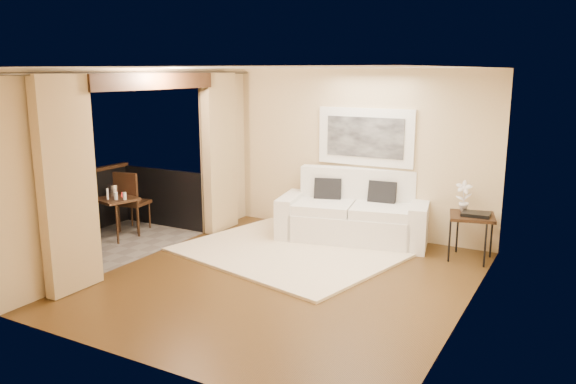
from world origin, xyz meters
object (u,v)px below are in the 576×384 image
Objects in this scene: sofa at (354,216)px; bistro_table at (116,203)px; balcony_chair_far at (130,197)px; orchid at (464,196)px; balcony_chair_near at (52,218)px; side_table at (472,219)px; ice_bucket at (113,191)px.

bistro_table is at bearing -164.14° from sofa.
balcony_chair_far is (-0.09, 0.39, 0.01)m from bistro_table.
orchid is 0.52× the size of balcony_chair_near.
sofa reaches higher than side_table.
side_table is at bearing 16.96° from ice_bucket.
orchid is at bearing 46.06° from balcony_chair_near.
balcony_chair_near is at bearing -105.36° from ice_bucket.
bistro_table is 0.78× the size of balcony_chair_near.
ice_bucket is at bearing -163.04° from side_table.
orchid is at bearing 18.90° from ice_bucket.
orchid reaches higher than bistro_table.
ice_bucket is (0.27, 0.98, 0.26)m from balcony_chair_near.
side_table is 5.58m from ice_bucket.
bistro_table is at bearing 93.81° from balcony_chair_far.
balcony_chair_far is at bearing 103.13° from bistro_table.
sofa is 4.63m from balcony_chair_near.
sofa is 2.41× the size of balcony_chair_far.
balcony_chair_near is 1.05m from ice_bucket.
bistro_table is at bearing -160.15° from orchid.
orchid reaches higher than balcony_chair_far.
side_table is at bearing -40.53° from orchid.
sofa is 3.82m from bistro_table.
orchid is 5.38m from bistro_table.
sofa is 2.82× the size of balcony_chair_near.
ice_bucket reaches higher than side_table.
bistro_table is (-3.37, -1.78, 0.19)m from sofa.
orchid is at bearing 19.85° from bistro_table.
balcony_chair_near reaches higher than bistro_table.
balcony_chair_near is at bearing -155.07° from side_table.
balcony_chair_near is at bearing -153.20° from orchid.
ice_bucket is (-3.49, -1.73, 0.37)m from sofa.
balcony_chair_far is (-5.14, -1.44, -0.29)m from orchid.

